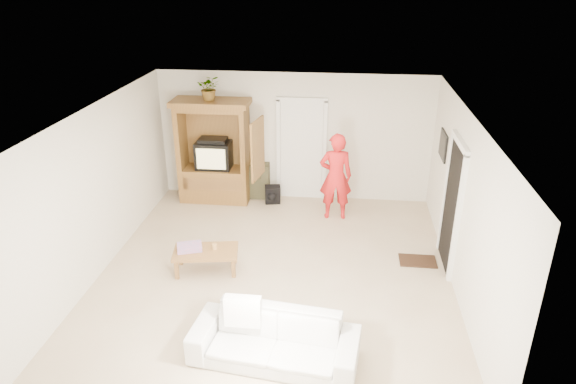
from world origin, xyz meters
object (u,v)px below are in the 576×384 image
(armoire, at_px, (215,158))
(sofa, at_px, (274,340))
(coffee_table, at_px, (206,253))
(man, at_px, (336,176))

(armoire, distance_m, sofa, 4.99)
(sofa, xyz_separation_m, coffee_table, (-1.35, 1.87, 0.03))
(armoire, bearing_deg, sofa, -68.24)
(sofa, relative_size, coffee_table, 1.89)
(man, distance_m, coffee_table, 2.96)
(man, xyz_separation_m, sofa, (-0.62, -4.03, -0.55))
(man, bearing_deg, armoire, -18.51)
(armoire, xyz_separation_m, coffee_table, (0.48, -2.72, -0.58))
(armoire, height_order, coffee_table, armoire)
(armoire, relative_size, man, 1.24)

